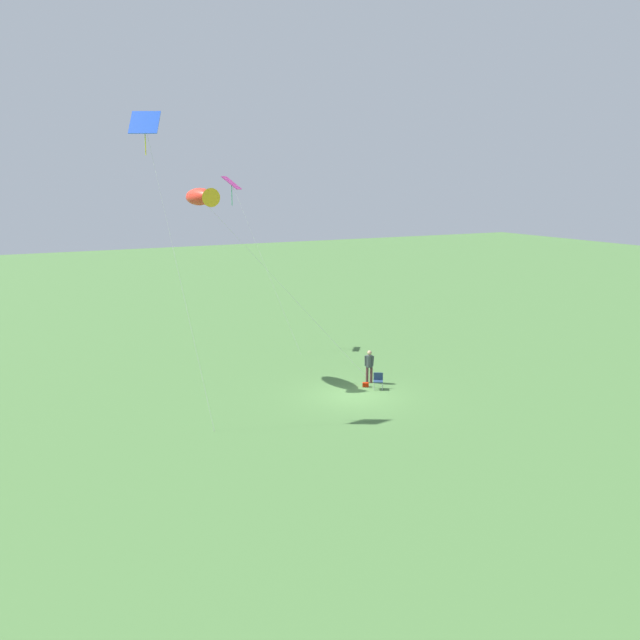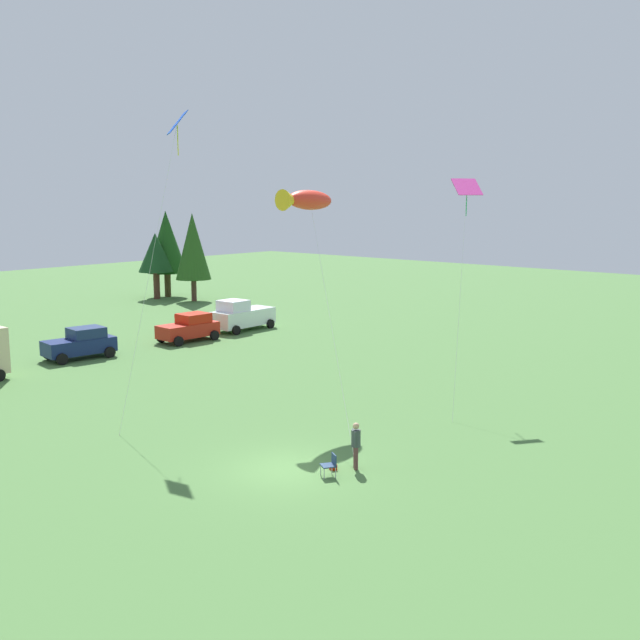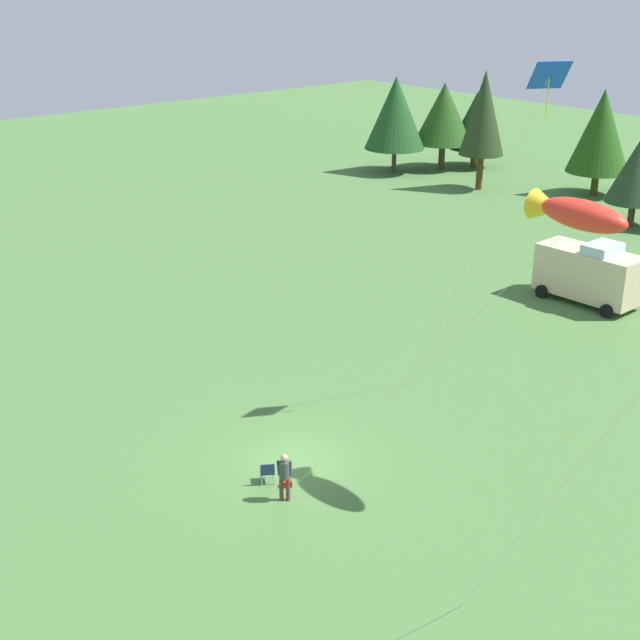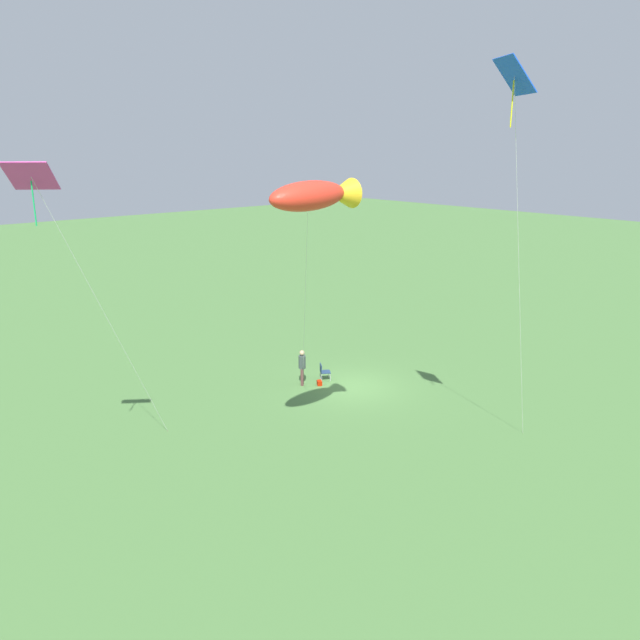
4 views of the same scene
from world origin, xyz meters
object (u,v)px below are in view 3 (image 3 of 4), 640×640
backpack_on_grass (287,484)px  kite_diamond_blue (546,83)px  person_kite_flyer (284,473)px  kite_large_fish (574,213)px  van_camper_beige (589,272)px  folding_chair (267,471)px

backpack_on_grass → kite_diamond_blue: (1.62, 10.49, 12.67)m
person_kite_flyer → kite_large_fish: 12.37m
backpack_on_grass → van_camper_beige: bearing=98.9°
kite_diamond_blue → folding_chair: bearing=-101.5°
folding_chair → kite_large_fish: 13.18m
folding_chair → van_camper_beige: (-3.04, 23.57, 1.16)m
kite_large_fish → kite_diamond_blue: (-4.19, 3.90, 3.12)m
backpack_on_grass → kite_large_fish: bearing=48.6°
backpack_on_grass → kite_large_fish: size_ratio=0.03×
kite_diamond_blue → person_kite_flyer: bearing=-95.3°
person_kite_flyer → folding_chair: (-1.19, 0.19, -0.53)m
person_kite_flyer → van_camper_beige: van_camper_beige is taller
person_kite_flyer → kite_large_fish: kite_large_fish is taller
van_camper_beige → kite_large_fish: (9.45, -16.60, 8.02)m
kite_large_fish → kite_diamond_blue: size_ratio=0.75×
person_kite_flyer → kite_diamond_blue: 16.18m
backpack_on_grass → kite_diamond_blue: size_ratio=0.02×
van_camper_beige → kite_diamond_blue: 17.69m
person_kite_flyer → backpack_on_grass: person_kite_flyer is taller
van_camper_beige → kite_large_fish: bearing=-61.3°
van_camper_beige → kite_large_fish: 20.72m
backpack_on_grass → kite_diamond_blue: 16.53m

